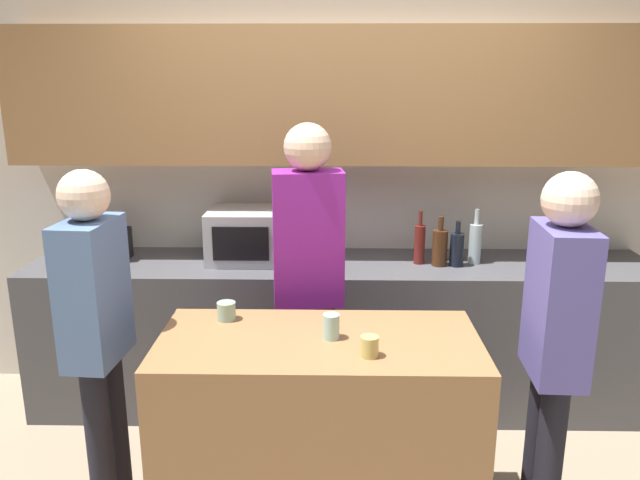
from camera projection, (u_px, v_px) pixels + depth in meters
name	position (u px, v px, depth m)	size (l,w,h in m)	color
back_wall	(342.00, 145.00, 3.70)	(6.40, 0.40, 2.70)	silver
back_counter	(341.00, 334.00, 3.72)	(3.60, 0.62, 0.89)	#4C4C51
kitchen_island	(319.00, 436.00, 2.66)	(1.32, 0.64, 0.90)	#996B42
microwave	(254.00, 235.00, 3.62)	(0.52, 0.39, 0.30)	#B7BABC
toaster	(107.00, 244.00, 3.66)	(0.26, 0.16, 0.18)	black
potted_plant	(563.00, 228.00, 3.58)	(0.14, 0.14, 0.39)	brown
bottle_0	(420.00, 243.00, 3.56)	(0.06, 0.06, 0.31)	maroon
bottle_1	(440.00, 247.00, 3.53)	(0.09, 0.09, 0.29)	#472814
bottle_2	(457.00, 249.00, 3.52)	(0.08, 0.08, 0.26)	black
bottle_3	(475.00, 243.00, 3.57)	(0.07, 0.07, 0.32)	silver
cup_0	(331.00, 326.00, 2.53)	(0.07, 0.07, 0.10)	#9ECBC0
cup_1	(226.00, 311.00, 2.73)	(0.08, 0.08, 0.08)	#8FB29B
cup_2	(369.00, 346.00, 2.38)	(0.07, 0.07, 0.08)	tan
person_left	(556.00, 335.00, 2.47)	(0.21, 0.35, 1.60)	black
person_center	(308.00, 265.00, 3.07)	(0.36, 0.23, 1.73)	black
person_right	(96.00, 322.00, 2.62)	(0.22, 0.35, 1.58)	black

